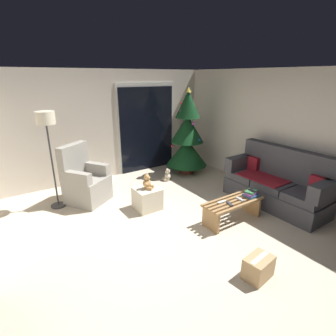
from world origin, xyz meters
TOP-DOWN VIEW (x-y plane):
  - ground_plane at (0.00, 0.00)m, footprint 7.00×7.00m
  - wall_back at (0.00, 3.06)m, footprint 5.72×0.12m
  - wall_right at (2.86, 0.00)m, footprint 0.12×6.00m
  - patio_door_frame at (1.28, 2.99)m, footprint 1.60×0.02m
  - patio_door_glass at (1.28, 2.97)m, footprint 1.50×0.02m
  - couch at (2.32, -0.18)m, footprint 0.80×1.95m
  - coffee_table at (1.14, -0.16)m, footprint 1.10×0.40m
  - remote_silver at (1.25, -0.21)m, footprint 0.05×0.16m
  - remote_white at (0.92, -0.11)m, footprint 0.16×0.05m
  - remote_graphite at (0.98, -0.23)m, footprint 0.09×0.16m
  - book_stack at (1.51, -0.21)m, footprint 0.28×0.21m
  - cell_phone at (1.52, -0.21)m, footprint 0.09×0.15m
  - christmas_tree at (1.94, 2.15)m, footprint 1.01×1.01m
  - armchair at (-0.69, 1.98)m, footprint 0.95×0.95m
  - floor_lamp at (-1.21, 2.06)m, footprint 0.32×0.32m
  - ottoman at (0.16, 1.03)m, footprint 0.44×0.44m
  - teddy_bear_honey at (0.16, 1.02)m, footprint 0.21×0.22m
  - teddy_bear_cream_by_tree at (1.24, 1.99)m, footprint 0.20×0.20m
  - cardboard_box_taped_mid_floor at (0.41, -1.27)m, footprint 0.39×0.30m

SIDE VIEW (x-z plane):
  - ground_plane at x=0.00m, z-range 0.00..0.00m
  - teddy_bear_cream_by_tree at x=1.24m, z-range -0.02..0.26m
  - cardboard_box_taped_mid_floor at x=0.41m, z-range 0.00..0.28m
  - ottoman at x=0.16m, z-range 0.00..0.40m
  - coffee_table at x=1.14m, z-range 0.06..0.45m
  - remote_silver at x=1.25m, z-range 0.38..0.40m
  - remote_white at x=0.92m, z-range 0.38..0.40m
  - remote_graphite at x=0.98m, z-range 0.38..0.40m
  - couch at x=2.32m, z-range -0.14..0.94m
  - armchair at x=-0.69m, z-range -0.16..0.97m
  - book_stack at x=1.51m, z-range 0.38..0.48m
  - cell_phone at x=1.52m, z-range 0.48..0.49m
  - teddy_bear_honey at x=0.16m, z-range 0.38..0.67m
  - christmas_tree at x=1.94m, z-range -0.12..1.98m
  - patio_door_glass at x=1.28m, z-range 0.00..2.10m
  - patio_door_frame at x=1.28m, z-range 0.00..2.20m
  - wall_back at x=0.00m, z-range 0.00..2.50m
  - wall_right at x=2.86m, z-range 0.00..2.50m
  - floor_lamp at x=-1.21m, z-range 0.61..2.40m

